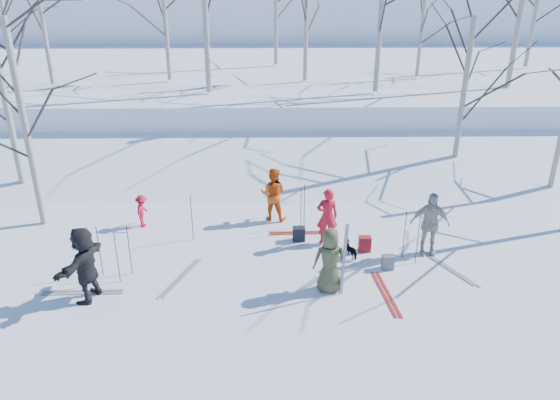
{
  "coord_description": "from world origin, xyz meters",
  "views": [
    {
      "loc": [
        -0.21,
        -11.73,
        7.28
      ],
      "look_at": [
        0.0,
        1.5,
        1.3
      ],
      "focal_mm": 35.0,
      "sensor_mm": 36.0,
      "label": 1
    }
  ],
  "objects_px": {
    "backpack_red": "(365,244)",
    "backpack_dark": "(299,234)",
    "dog": "(352,250)",
    "skier_olive_center": "(330,260)",
    "skier_red_north": "(327,216)",
    "skier_cream_east": "(430,224)",
    "backpack_grey": "(388,262)",
    "skier_redor_behind": "(273,194)",
    "skier_grey_west": "(85,264)",
    "skier_red_seated": "(142,211)"
  },
  "relations": [
    {
      "from": "skier_grey_west",
      "to": "backpack_grey",
      "type": "height_order",
      "value": "skier_grey_west"
    },
    {
      "from": "skier_olive_center",
      "to": "backpack_red",
      "type": "distance_m",
      "value": 2.24
    },
    {
      "from": "skier_redor_behind",
      "to": "skier_grey_west",
      "type": "distance_m",
      "value": 5.89
    },
    {
      "from": "skier_red_seated",
      "to": "skier_grey_west",
      "type": "relative_size",
      "value": 0.54
    },
    {
      "from": "skier_olive_center",
      "to": "skier_cream_east",
      "type": "bearing_deg",
      "value": -147.62
    },
    {
      "from": "skier_cream_east",
      "to": "dog",
      "type": "height_order",
      "value": "skier_cream_east"
    },
    {
      "from": "skier_red_seated",
      "to": "backpack_grey",
      "type": "relative_size",
      "value": 2.57
    },
    {
      "from": "skier_red_north",
      "to": "skier_grey_west",
      "type": "xyz_separation_m",
      "value": [
        -5.72,
        -2.57,
        0.11
      ]
    },
    {
      "from": "skier_grey_west",
      "to": "skier_cream_east",
      "type": "bearing_deg",
      "value": 119.24
    },
    {
      "from": "skier_olive_center",
      "to": "dog",
      "type": "height_order",
      "value": "skier_olive_center"
    },
    {
      "from": "skier_cream_east",
      "to": "backpack_red",
      "type": "bearing_deg",
      "value": 178.77
    },
    {
      "from": "skier_red_north",
      "to": "backpack_red",
      "type": "xyz_separation_m",
      "value": [
        0.98,
        -0.48,
        -0.59
      ]
    },
    {
      "from": "skier_olive_center",
      "to": "skier_cream_east",
      "type": "distance_m",
      "value": 3.24
    },
    {
      "from": "backpack_grey",
      "to": "backpack_dark",
      "type": "bearing_deg",
      "value": 144.82
    },
    {
      "from": "backpack_grey",
      "to": "backpack_red",
      "type": "bearing_deg",
      "value": 115.59
    },
    {
      "from": "skier_olive_center",
      "to": "dog",
      "type": "xyz_separation_m",
      "value": [
        0.74,
        1.52,
        -0.58
      ]
    },
    {
      "from": "skier_cream_east",
      "to": "backpack_dark",
      "type": "distance_m",
      "value": 3.51
    },
    {
      "from": "skier_redor_behind",
      "to": "dog",
      "type": "relative_size",
      "value": 3.11
    },
    {
      "from": "dog",
      "to": "backpack_dark",
      "type": "distance_m",
      "value": 1.63
    },
    {
      "from": "skier_olive_center",
      "to": "backpack_dark",
      "type": "distance_m",
      "value": 2.6
    },
    {
      "from": "skier_grey_west",
      "to": "backpack_red",
      "type": "bearing_deg",
      "value": 123.44
    },
    {
      "from": "skier_olive_center",
      "to": "backpack_red",
      "type": "relative_size",
      "value": 3.82
    },
    {
      "from": "skier_cream_east",
      "to": "dog",
      "type": "xyz_separation_m",
      "value": [
        -2.02,
        -0.17,
        -0.65
      ]
    },
    {
      "from": "skier_cream_east",
      "to": "backpack_red",
      "type": "distance_m",
      "value": 1.76
    },
    {
      "from": "backpack_grey",
      "to": "dog",
      "type": "bearing_deg",
      "value": 144.6
    },
    {
      "from": "skier_grey_west",
      "to": "backpack_red",
      "type": "relative_size",
      "value": 4.33
    },
    {
      "from": "skier_olive_center",
      "to": "backpack_grey",
      "type": "height_order",
      "value": "skier_olive_center"
    },
    {
      "from": "skier_grey_west",
      "to": "dog",
      "type": "bearing_deg",
      "value": 121.8
    },
    {
      "from": "skier_red_north",
      "to": "backpack_red",
      "type": "distance_m",
      "value": 1.24
    },
    {
      "from": "skier_redor_behind",
      "to": "dog",
      "type": "distance_m",
      "value": 3.12
    },
    {
      "from": "skier_red_seated",
      "to": "backpack_red",
      "type": "height_order",
      "value": "skier_red_seated"
    },
    {
      "from": "skier_cream_east",
      "to": "backpack_grey",
      "type": "height_order",
      "value": "skier_cream_east"
    },
    {
      "from": "skier_red_north",
      "to": "skier_cream_east",
      "type": "xyz_separation_m",
      "value": [
        2.61,
        -0.63,
        0.07
      ]
    },
    {
      "from": "dog",
      "to": "backpack_red",
      "type": "height_order",
      "value": "dog"
    },
    {
      "from": "skier_cream_east",
      "to": "backpack_dark",
      "type": "bearing_deg",
      "value": 171.18
    },
    {
      "from": "backpack_red",
      "to": "backpack_dark",
      "type": "relative_size",
      "value": 1.05
    },
    {
      "from": "skier_red_north",
      "to": "skier_grey_west",
      "type": "distance_m",
      "value": 6.27
    },
    {
      "from": "skier_red_north",
      "to": "skier_cream_east",
      "type": "bearing_deg",
      "value": 164.31
    },
    {
      "from": "backpack_red",
      "to": "backpack_dark",
      "type": "xyz_separation_m",
      "value": [
        -1.74,
        0.62,
        -0.01
      ]
    },
    {
      "from": "skier_redor_behind",
      "to": "backpack_grey",
      "type": "bearing_deg",
      "value": 148.74
    },
    {
      "from": "backpack_red",
      "to": "backpack_grey",
      "type": "distance_m",
      "value": 1.02
    },
    {
      "from": "skier_olive_center",
      "to": "dog",
      "type": "distance_m",
      "value": 1.79
    },
    {
      "from": "skier_red_seated",
      "to": "skier_cream_east",
      "type": "bearing_deg",
      "value": -98.69
    },
    {
      "from": "skier_redor_behind",
      "to": "skier_cream_east",
      "type": "bearing_deg",
      "value": 166.3
    },
    {
      "from": "skier_red_seated",
      "to": "skier_cream_east",
      "type": "height_order",
      "value": "skier_cream_east"
    },
    {
      "from": "skier_redor_behind",
      "to": "skier_red_seated",
      "type": "height_order",
      "value": "skier_redor_behind"
    },
    {
      "from": "backpack_red",
      "to": "backpack_grey",
      "type": "xyz_separation_m",
      "value": [
        0.44,
        -0.92,
        -0.02
      ]
    },
    {
      "from": "backpack_red",
      "to": "backpack_dark",
      "type": "distance_m",
      "value": 1.84
    },
    {
      "from": "backpack_red",
      "to": "backpack_grey",
      "type": "relative_size",
      "value": 1.11
    },
    {
      "from": "skier_cream_east",
      "to": "backpack_red",
      "type": "height_order",
      "value": "skier_cream_east"
    }
  ]
}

